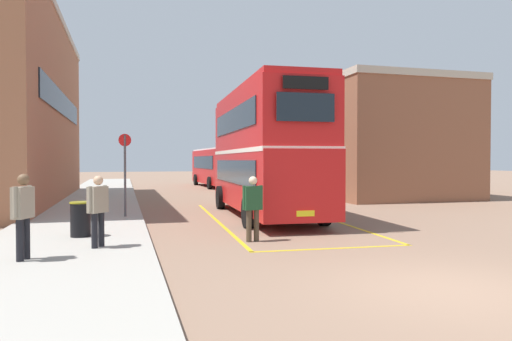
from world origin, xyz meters
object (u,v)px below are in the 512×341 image
object	(u,v)px
double_decker_bus	(264,150)
pedestrian_boarding	(253,204)
single_deck_bus	(218,166)
pedestrian_waiting_near	(23,210)
pedestrian_waiting_far	(98,206)
bus_stop_sign	(125,167)
litter_bin	(81,219)

from	to	relation	value
double_decker_bus	pedestrian_boarding	world-z (taller)	double_decker_bus
double_decker_bus	single_deck_bus	world-z (taller)	double_decker_bus
single_deck_bus	pedestrian_waiting_near	world-z (taller)	single_deck_bus
single_deck_bus	pedestrian_waiting_far	size ratio (longest dim) A/B	6.07
single_deck_bus	bus_stop_sign	distance (m)	20.98
pedestrian_boarding	pedestrian_waiting_far	bearing A→B (deg)	-171.31
pedestrian_waiting_near	pedestrian_waiting_far	world-z (taller)	pedestrian_waiting_near
single_deck_bus	pedestrian_boarding	xyz separation A→B (m)	(-3.99, -25.11, -0.65)
pedestrian_boarding	bus_stop_sign	distance (m)	6.33
double_decker_bus	pedestrian_boarding	distance (m)	5.84
double_decker_bus	pedestrian_waiting_far	size ratio (longest dim) A/B	6.01
bus_stop_sign	double_decker_bus	bearing A→B (deg)	-1.01
pedestrian_boarding	pedestrian_waiting_far	xyz separation A→B (m)	(-3.80, -0.58, 0.09)
single_deck_bus	pedestrian_waiting_near	bearing A→B (deg)	-108.89
pedestrian_boarding	litter_bin	xyz separation A→B (m)	(-4.32, 1.16, -0.39)
pedestrian_boarding	pedestrian_waiting_far	world-z (taller)	pedestrian_waiting_far
single_deck_bus	bus_stop_sign	xyz separation A→B (m)	(-7.18, -19.71, 0.24)
pedestrian_waiting_near	litter_bin	size ratio (longest dim) A/B	1.89
pedestrian_waiting_near	single_deck_bus	bearing A→B (deg)	71.11
pedestrian_boarding	pedestrian_waiting_far	distance (m)	3.85
double_decker_bus	bus_stop_sign	distance (m)	5.14
double_decker_bus	litter_bin	xyz separation A→B (m)	(-6.23, -4.15, -1.92)
pedestrian_boarding	pedestrian_waiting_near	xyz separation A→B (m)	(-5.16, -1.63, 0.15)
pedestrian_waiting_far	bus_stop_sign	distance (m)	6.06
double_decker_bus	pedestrian_waiting_near	size ratio (longest dim) A/B	5.72
double_decker_bus	pedestrian_waiting_near	xyz separation A→B (m)	(-7.07, -6.94, -1.38)
pedestrian_waiting_far	litter_bin	xyz separation A→B (m)	(-0.51, 1.74, -0.48)
double_decker_bus	pedestrian_boarding	bearing A→B (deg)	-109.81
pedestrian_waiting_far	pedestrian_waiting_near	bearing A→B (deg)	-142.35
double_decker_bus	single_deck_bus	xyz separation A→B (m)	(2.08, 19.80, -0.87)
pedestrian_waiting_far	bus_stop_sign	world-z (taller)	bus_stop_sign
pedestrian_boarding	pedestrian_waiting_far	size ratio (longest dim) A/B	1.04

